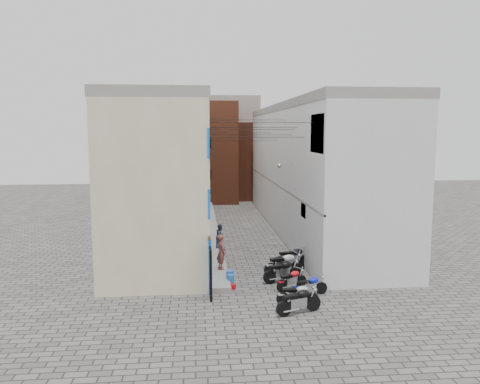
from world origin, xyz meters
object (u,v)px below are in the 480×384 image
object	(u,v)px
motorcycle_e	(283,270)
person_b	(220,236)
motorcycle_f	(284,263)
person_a	(221,252)
water_jug_near	(231,280)
motorcycle_g	(293,256)
motorcycle_c	(310,285)
motorcycle_d	(292,278)
water_jug_far	(230,277)
motorcycle_b	(298,294)
motorcycle_a	(299,300)
red_crate	(231,287)

from	to	relation	value
motorcycle_e	person_b	size ratio (longest dim) A/B	1.44
motorcycle_f	person_b	xyz separation A→B (m)	(-2.93, 4.87, 0.34)
person_a	water_jug_near	xyz separation A→B (m)	(0.34, -1.76, -0.88)
motorcycle_e	motorcycle_f	distance (m)	1.07
motorcycle_f	motorcycle_e	bearing A→B (deg)	-28.25
motorcycle_g	motorcycle_c	bearing A→B (deg)	-13.29
motorcycle_c	motorcycle_d	world-z (taller)	motorcycle_d
motorcycle_g	person_b	bearing A→B (deg)	-147.75
motorcycle_d	water_jug_far	xyz separation A→B (m)	(-2.72, 1.21, -0.21)
motorcycle_b	motorcycle_e	xyz separation A→B (m)	(-0.04, 3.09, 0.08)
motorcycle_a	red_crate	world-z (taller)	motorcycle_a
motorcycle_a	person_b	bearing A→B (deg)	175.38
person_a	motorcycle_f	bearing A→B (deg)	-117.27
water_jug_near	motorcycle_e	bearing A→B (deg)	5.98
motorcycle_g	person_a	distance (m)	3.88
motorcycle_c	motorcycle_d	xyz separation A→B (m)	(-0.62, 0.91, 0.01)
person_b	water_jug_far	world-z (taller)	person_b
motorcycle_a	water_jug_far	distance (m)	4.73
water_jug_far	red_crate	bearing A→B (deg)	-90.00
motorcycle_b	red_crate	world-z (taller)	motorcycle_b
motorcycle_c	person_b	bearing A→B (deg)	-172.80
motorcycle_g	water_jug_far	xyz separation A→B (m)	(-3.45, -2.03, -0.34)
person_b	motorcycle_e	bearing A→B (deg)	-123.24
water_jug_far	motorcycle_e	bearing A→B (deg)	-3.01
person_b	water_jug_near	size ratio (longest dim) A/B	2.85
motorcycle_g	person_a	bearing A→B (deg)	-91.70
water_jug_near	red_crate	distance (m)	0.55
motorcycle_b	person_a	xyz separation A→B (m)	(-2.89, 4.59, 0.63)
motorcycle_d	water_jug_far	world-z (taller)	motorcycle_d
person_b	water_jug_near	bearing A→B (deg)	-146.05
motorcycle_b	water_jug_near	distance (m)	3.82
motorcycle_f	water_jug_near	bearing A→B (deg)	-78.32
motorcycle_a	motorcycle_d	distance (m)	2.87
motorcycle_f	motorcycle_g	world-z (taller)	motorcycle_g
motorcycle_e	person_a	bearing A→B (deg)	-136.65
motorcycle_d	motorcycle_g	size ratio (longest dim) A/B	0.80
motorcycle_c	person_a	world-z (taller)	person_a
motorcycle_c	motorcycle_g	bearing A→B (deg)	161.76
motorcycle_f	red_crate	bearing A→B (deg)	-70.03
water_jug_far	red_crate	world-z (taller)	water_jug_far
water_jug_near	water_jug_far	xyz separation A→B (m)	(0.00, 0.39, 0.03)
motorcycle_d	motorcycle_f	size ratio (longest dim) A/B	0.80
motorcycle_f	motorcycle_c	bearing A→B (deg)	-2.91
water_jug_far	motorcycle_a	bearing A→B (deg)	-59.30
red_crate	water_jug_near	bearing A→B (deg)	90.00
motorcycle_b	water_jug_far	xyz separation A→B (m)	(-2.54, 3.23, -0.22)
water_jug_far	motorcycle_g	bearing A→B (deg)	30.48
motorcycle_d	motorcycle_e	xyz separation A→B (m)	(-0.21, 1.07, 0.09)
motorcycle_b	person_b	distance (m)	9.40
motorcycle_e	water_jug_near	world-z (taller)	motorcycle_e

